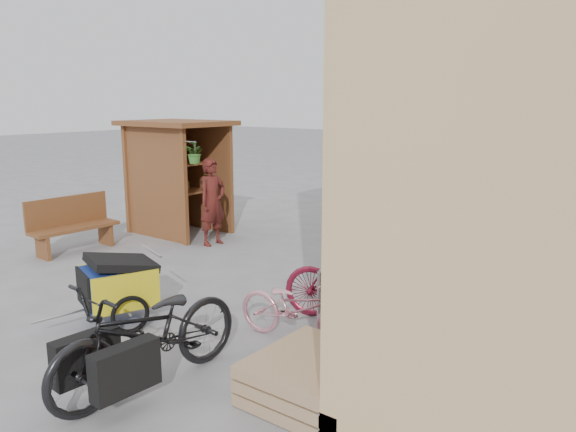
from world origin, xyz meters
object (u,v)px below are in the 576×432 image
Objects in this scene: bike_3 at (405,262)px; bike_2 at (389,271)px; bike_1 at (352,282)px; person_kiosk at (213,202)px; bike_0 at (298,308)px; kiosk at (174,161)px; pallet_stack at (311,377)px; bike_6 at (454,234)px; shopping_carts at (529,210)px; child_trailer at (118,283)px; bike_5 at (447,245)px; bench at (72,224)px; bike_4 at (432,252)px; bike_7 at (471,229)px; cargo_bike at (148,335)px.

bike_2 is at bearing -173.40° from bike_3.
person_kiosk is at bearing 48.81° from bike_1.
kiosk is at bearing 56.14° from bike_0.
bike_3 reaches higher than pallet_stack.
shopping_carts is at bearing -36.63° from bike_6.
child_trailer reaches higher than bike_6.
bike_1 is 3.67m from bike_6.
bike_0 is at bearing 149.95° from bike_1.
bike_5 is at bearing -74.30° from person_kiosk.
bench is 5.87m from bike_0.
bike_3 is at bearing -91.38° from person_kiosk.
bike_2 is at bearing -168.90° from bike_4.
bike_6 is at bearing -6.87° from bike_0.
kiosk reaches higher than bike_7.
person_kiosk is 1.09× the size of bike_2.
bike_1 is 1.07m from bike_2.
bike_4 is (2.47, 4.21, -0.08)m from child_trailer.
bike_1 is at bearing -164.54° from bike_3.
bike_3 is (0.75, 4.14, -0.10)m from cargo_bike.
cargo_bike reaches higher than bike_0.
person_kiosk is 4.37m from bike_4.
bench reaches higher than bike_4.
bike_0 is 1.02× the size of bike_2.
pallet_stack is 0.68× the size of shopping_carts.
person_kiosk is at bearing -140.89° from shopping_carts.
bike_5 is (2.57, 4.57, -0.04)m from child_trailer.
bike_0 is at bearing -179.14° from bike_7.
shopping_carts is 1.03× the size of person_kiosk.
bike_1 is (6.01, 0.22, 0.01)m from bench.
bench is 7.46m from bike_7.
bench is 0.97× the size of bike_6.
cargo_bike is at bearing -170.72° from bike_2.
bike_0 is at bearing -4.89° from bench.
bike_6 is (5.94, 3.88, -0.08)m from bench.
bench is at bearing -138.27° from shopping_carts.
bike_4 is (5.67, 0.39, -1.13)m from kiosk.
kiosk is 1.50× the size of bench.
bike_1 is (0.70, 2.71, -0.03)m from cargo_bike.
kiosk reaches higher than bench.
person_kiosk is at bearing 103.18° from bike_3.
bike_0 is 0.95m from bike_1.
bike_1 is (-0.68, -5.74, -0.13)m from shopping_carts.
person_kiosk is 1.00× the size of bike_6.
child_trailer is 0.71× the size of cargo_bike.
bike_3 is at bearing 167.23° from bike_5.
kiosk is 6.04m from bike_1.
bench is 6.62m from bike_4.
kiosk is at bearing 90.10° from bike_5.
kiosk is 1.11× the size of cargo_bike.
bike_4 is 1.03× the size of bike_5.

